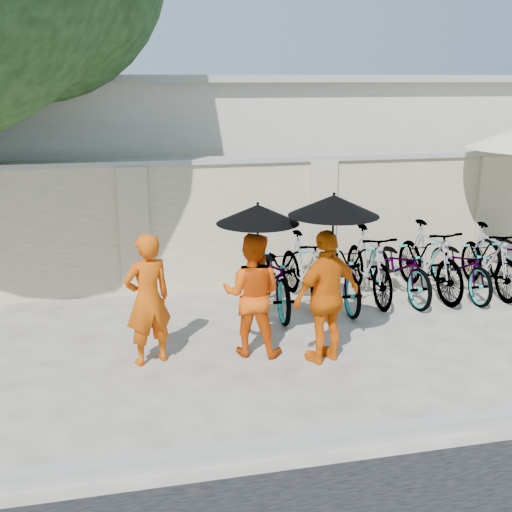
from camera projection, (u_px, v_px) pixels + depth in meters
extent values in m
plane|color=beige|center=(239.00, 371.00, 7.39)|extent=(80.00, 80.00, 0.00)
cube|color=#9F9F95|center=(276.00, 446.00, 5.77)|extent=(40.00, 0.16, 0.12)
cube|color=beige|center=(260.00, 224.00, 10.34)|extent=(20.00, 0.30, 2.00)
cube|color=beige|center=(265.00, 158.00, 13.97)|extent=(14.00, 6.00, 3.20)
imported|color=#D04E08|center=(148.00, 300.00, 7.43)|extent=(0.67, 0.56, 1.57)
imported|color=#EC5209|center=(252.00, 294.00, 7.70)|extent=(0.90, 0.81, 1.51)
cylinder|color=black|center=(258.00, 252.00, 7.49)|extent=(0.02, 0.02, 0.90)
cone|color=black|center=(258.00, 214.00, 7.37)|extent=(0.97, 0.97, 0.22)
imported|color=orange|center=(327.00, 297.00, 7.48)|extent=(1.02, 0.71, 1.60)
cylinder|color=black|center=(332.00, 248.00, 7.25)|extent=(0.02, 0.02, 0.99)
cone|color=black|center=(334.00, 205.00, 7.12)|extent=(1.02, 1.02, 0.23)
imported|color=gray|center=(276.00, 276.00, 9.27)|extent=(0.76, 1.96, 1.02)
imported|color=gray|center=(305.00, 269.00, 9.52)|extent=(0.72, 1.80, 1.05)
imported|color=gray|center=(340.00, 272.00, 9.50)|extent=(0.71, 1.88, 0.98)
imported|color=gray|center=(369.00, 264.00, 9.69)|extent=(0.55, 1.84, 1.10)
imported|color=gray|center=(400.00, 267.00, 9.78)|extent=(0.79, 1.91, 0.98)
imported|color=gray|center=(429.00, 260.00, 9.87)|extent=(0.65, 1.91, 1.13)
imported|color=gray|center=(461.00, 265.00, 9.93)|extent=(0.64, 1.79, 0.94)
imported|color=gray|center=(489.00, 259.00, 10.03)|extent=(0.59, 1.79, 1.06)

